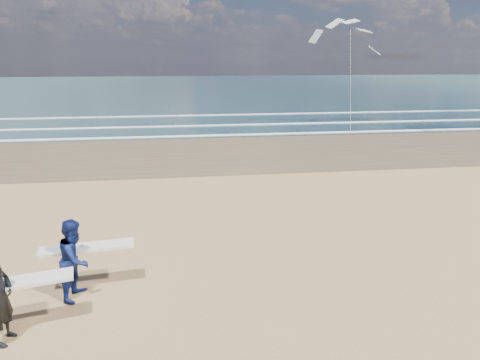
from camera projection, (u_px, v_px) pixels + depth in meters
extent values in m
cube|color=brown|center=(455.00, 143.00, 28.44)|extent=(220.00, 12.00, 0.01)
cube|color=#193038|center=(276.00, 87.00, 79.80)|extent=(220.00, 100.00, 0.02)
cube|color=white|center=(417.00, 130.00, 32.99)|extent=(220.00, 0.50, 0.05)
cube|color=white|center=(388.00, 122.00, 37.46)|extent=(220.00, 0.50, 0.05)
cube|color=white|center=(358.00, 112.00, 43.64)|extent=(220.00, 0.50, 0.05)
cube|color=silver|center=(16.00, 283.00, 8.70)|extent=(2.26, 0.99, 0.07)
imported|color=#0E1A50|center=(76.00, 259.00, 10.03)|extent=(0.94, 1.10, 1.95)
cube|color=silver|center=(87.00, 247.00, 10.36)|extent=(2.25, 0.80, 0.07)
cube|color=slate|center=(350.00, 132.00, 32.24)|extent=(0.12, 0.12, 0.10)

